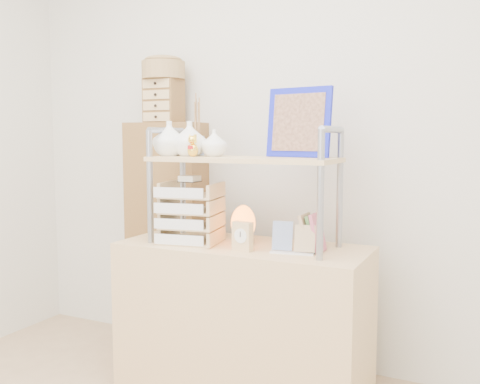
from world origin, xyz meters
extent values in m
cube|color=silver|center=(0.00, 1.70, 1.30)|extent=(3.40, 0.02, 2.60)
cube|color=tan|center=(0.00, 1.20, 0.38)|extent=(1.20, 0.50, 0.75)
cube|color=brown|center=(-0.68, 1.57, 0.68)|extent=(0.47, 0.27, 1.35)
cylinder|color=gray|center=(-0.43, 1.05, 1.02)|extent=(0.03, 0.03, 0.55)
cylinder|color=gray|center=(-0.43, 1.35, 1.02)|extent=(0.03, 0.03, 0.55)
cylinder|color=gray|center=(-0.43, 1.20, 1.30)|extent=(0.03, 0.30, 0.03)
cylinder|color=gray|center=(0.43, 1.05, 1.02)|extent=(0.03, 0.03, 0.55)
cylinder|color=gray|center=(0.43, 1.35, 1.02)|extent=(0.03, 0.03, 0.55)
cylinder|color=gray|center=(0.43, 1.20, 1.30)|extent=(0.03, 0.30, 0.03)
cube|color=tan|center=(0.00, 1.20, 1.16)|extent=(0.90, 0.34, 0.02)
imported|color=white|center=(-0.40, 1.18, 1.26)|extent=(0.17, 0.17, 0.17)
imported|color=white|center=(-0.29, 1.20, 1.26)|extent=(0.17, 0.17, 0.17)
imported|color=white|center=(-0.17, 1.22, 1.24)|extent=(0.13, 0.13, 0.13)
cylinder|color=#275BAC|center=(-0.32, 1.32, 1.22)|extent=(0.07, 0.07, 0.10)
cube|color=#141DC3|center=(0.24, 1.30, 1.34)|extent=(0.33, 0.10, 0.33)
cube|color=#502F24|center=(0.24, 1.29, 1.34)|extent=(0.27, 0.07, 0.27)
cube|color=#C95873|center=(0.37, 1.20, 0.83)|extent=(0.05, 0.12, 0.17)
cube|color=#578B45|center=(0.35, 1.22, 0.83)|extent=(0.06, 0.12, 0.17)
cube|color=tan|center=(0.33, 1.20, 0.83)|extent=(0.06, 0.13, 0.17)
cube|color=tan|center=(-0.26, 1.16, 0.76)|extent=(0.31, 0.29, 0.01)
cube|color=white|center=(-0.26, 1.03, 0.78)|extent=(0.25, 0.05, 0.05)
cube|color=tan|center=(-0.26, 1.16, 0.83)|extent=(0.31, 0.29, 0.01)
cube|color=white|center=(-0.26, 1.03, 0.86)|extent=(0.25, 0.05, 0.05)
cube|color=tan|center=(-0.26, 1.16, 0.91)|extent=(0.31, 0.29, 0.01)
cube|color=white|center=(-0.26, 1.03, 0.93)|extent=(0.25, 0.05, 0.05)
cube|color=tan|center=(-0.26, 1.16, 0.98)|extent=(0.31, 0.29, 0.01)
cube|color=white|center=(-0.26, 1.03, 1.01)|extent=(0.25, 0.05, 0.05)
cube|color=beige|center=(-0.26, 1.14, 1.06)|extent=(0.08, 0.08, 0.03)
cylinder|color=brown|center=(0.00, 1.21, 0.76)|extent=(0.11, 0.11, 0.02)
ellipsoid|color=orange|center=(0.00, 1.21, 0.86)|extent=(0.12, 0.12, 0.17)
cube|color=tan|center=(0.06, 1.08, 0.82)|extent=(0.10, 0.05, 0.13)
cylinder|color=white|center=(0.06, 1.05, 0.82)|extent=(0.07, 0.01, 0.07)
cube|color=white|center=(0.28, 1.12, 0.75)|extent=(0.20, 0.08, 0.01)
cube|color=navy|center=(0.23, 1.12, 0.83)|extent=(0.10, 0.04, 0.13)
cube|color=tan|center=(0.34, 1.13, 0.82)|extent=(0.09, 0.04, 0.12)
cube|color=brown|center=(-0.68, 1.55, 1.48)|extent=(0.20, 0.15, 0.25)
cube|color=tan|center=(-0.68, 1.47, 1.38)|extent=(0.18, 0.01, 0.05)
cube|color=tan|center=(-0.68, 1.47, 1.44)|extent=(0.18, 0.01, 0.05)
cube|color=tan|center=(-0.68, 1.47, 1.51)|extent=(0.18, 0.01, 0.05)
cube|color=tan|center=(-0.68, 1.47, 1.57)|extent=(0.18, 0.01, 0.05)
cylinder|color=olive|center=(-0.68, 1.55, 1.65)|extent=(0.25, 0.25, 0.10)
camera|label=1|loc=(1.09, -1.08, 1.27)|focal=40.00mm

